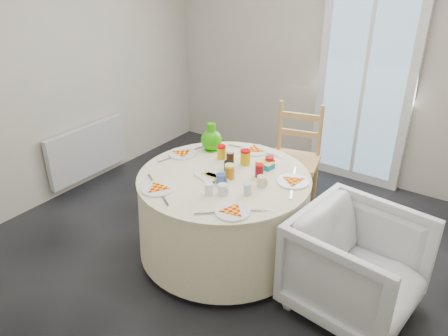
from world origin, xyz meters
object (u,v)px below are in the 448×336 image
Objects in this scene: radiator at (88,151)px; wooden_chair at (293,164)px; armchair at (357,264)px; green_pitcher at (211,135)px; table at (224,214)px.

radiator is 0.97× the size of wooden_chair.
armchair is 1.62m from green_pitcher.
wooden_chair reaches higher than radiator.
radiator is 1.63m from green_pitcher.
table is 0.71m from green_pitcher.
armchair is (1.00, -1.01, -0.08)m from wooden_chair.
armchair is (1.13, -0.02, 0.02)m from table.
radiator is at bearing 93.09° from armchair.
wooden_chair is at bearing 21.59° from radiator.
table is at bearing -60.41° from green_pitcher.
wooden_chair is 1.43m from armchair.
wooden_chair is at bearing 51.55° from armchair.
armchair is at bearing -3.85° from radiator.
green_pitcher is at bearing 83.42° from armchair.
wooden_chair is (0.13, 1.00, 0.09)m from table.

